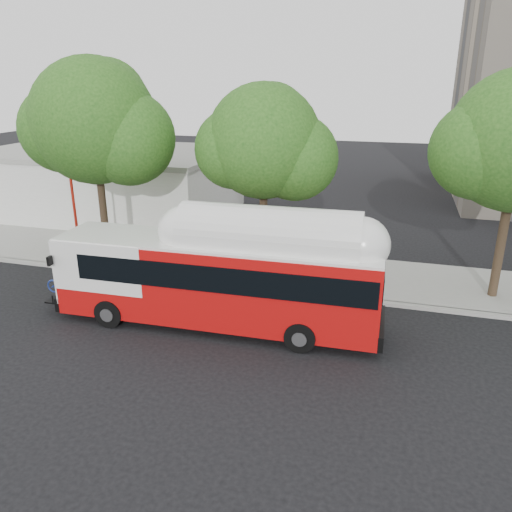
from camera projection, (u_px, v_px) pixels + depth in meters
The scene contains 9 objects.
ground at pixel (246, 334), 18.01m from camera, with size 120.00×120.00×0.00m, color black.
sidewalk at pixel (286, 269), 23.87m from camera, with size 60.00×5.00×0.15m, color gray.
curb_strip at pixel (273, 290), 21.51m from camera, with size 60.00×0.30×0.15m, color gray.
red_curb_segment at pixel (208, 283), 22.29m from camera, with size 10.00×0.32×0.16m, color maroon.
street_tree_left at pixel (104, 126), 23.02m from camera, with size 6.67×5.80×9.74m.
street_tree_mid at pixel (273, 147), 21.66m from camera, with size 5.75×5.00×8.62m.
low_commercial_bldg at pixel (108, 181), 33.58m from camera, with size 16.20×10.20×4.25m.
transit_bus at pixel (219, 281), 18.12m from camera, with size 12.70×2.95×3.74m.
signal_pole at pixel (76, 219), 23.63m from camera, with size 0.13×0.45×4.71m.
Camera 1 is at (4.73, -15.29, 8.73)m, focal length 35.00 mm.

